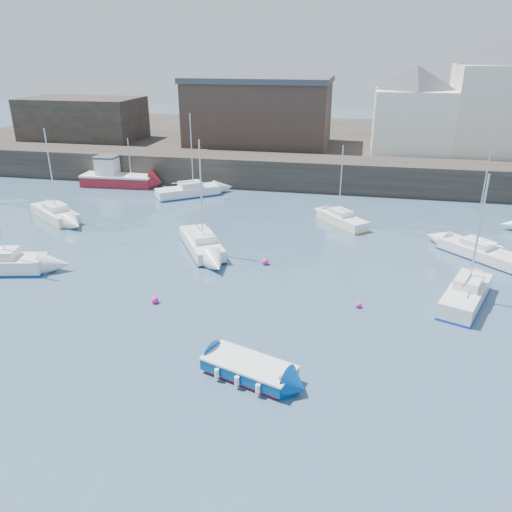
% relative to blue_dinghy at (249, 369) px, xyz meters
% --- Properties ---
extents(water, '(220.00, 220.00, 0.00)m').
position_rel_blue_dinghy_xyz_m(water, '(-1.76, -1.95, -0.43)').
color(water, '#2D4760').
rests_on(water, ground).
extents(quay_wall, '(90.00, 5.00, 3.00)m').
position_rel_blue_dinghy_xyz_m(quay_wall, '(-1.76, 33.05, 1.07)').
color(quay_wall, '#28231E').
rests_on(quay_wall, ground).
extents(land_strip, '(90.00, 32.00, 2.80)m').
position_rel_blue_dinghy_xyz_m(land_strip, '(-1.76, 51.05, 0.97)').
color(land_strip, '#28231E').
rests_on(land_strip, ground).
extents(bldg_east_a, '(13.36, 13.36, 11.80)m').
position_rel_blue_dinghy_xyz_m(bldg_east_a, '(18.24, 40.05, 8.37)').
color(bldg_east_a, beige).
rests_on(bldg_east_a, land_strip).
extents(bldg_east_d, '(11.14, 11.14, 8.95)m').
position_rel_blue_dinghy_xyz_m(bldg_east_d, '(9.24, 39.55, 6.93)').
color(bldg_east_d, white).
rests_on(bldg_east_d, land_strip).
extents(warehouse, '(16.40, 10.40, 7.60)m').
position_rel_blue_dinghy_xyz_m(warehouse, '(-7.76, 41.05, 6.18)').
color(warehouse, '#3D2D26').
rests_on(warehouse, land_strip).
extents(bldg_west, '(14.00, 8.00, 5.00)m').
position_rel_blue_dinghy_xyz_m(bldg_west, '(-29.76, 40.05, 4.87)').
color(bldg_west, '#353028').
rests_on(bldg_west, land_strip).
extents(blue_dinghy, '(4.44, 3.01, 0.78)m').
position_rel_blue_dinghy_xyz_m(blue_dinghy, '(0.00, 0.00, 0.00)').
color(blue_dinghy, maroon).
rests_on(blue_dinghy, ground).
extents(fishing_boat, '(7.60, 3.20, 4.94)m').
position_rel_blue_dinghy_xyz_m(fishing_boat, '(-20.70, 29.54, 0.52)').
color(fishing_boat, maroon).
rests_on(fishing_boat, ground).
extents(sailboat_b, '(4.85, 6.27, 7.89)m').
position_rel_blue_dinghy_xyz_m(sailboat_b, '(-6.50, 13.86, 0.08)').
color(sailboat_b, white).
rests_on(sailboat_b, ground).
extents(sailboat_c, '(3.73, 5.83, 7.34)m').
position_rel_blue_dinghy_xyz_m(sailboat_c, '(10.47, 9.13, 0.13)').
color(sailboat_c, white).
rests_on(sailboat_c, ground).
extents(sailboat_d, '(5.42, 5.30, 7.33)m').
position_rel_blue_dinghy_xyz_m(sailboat_d, '(12.62, 16.35, 0.01)').
color(sailboat_d, white).
rests_on(sailboat_d, ground).
extents(sailboat_e, '(5.89, 4.90, 7.56)m').
position_rel_blue_dinghy_xyz_m(sailboat_e, '(-20.72, 18.15, 0.06)').
color(sailboat_e, white).
rests_on(sailboat_e, ground).
extents(sailboat_f, '(4.46, 4.67, 6.37)m').
position_rel_blue_dinghy_xyz_m(sailboat_f, '(3.04, 21.49, 0.01)').
color(sailboat_f, white).
rests_on(sailboat_f, ground).
extents(sailboat_h, '(6.03, 5.22, 7.83)m').
position_rel_blue_dinghy_xyz_m(sailboat_h, '(-12.02, 27.08, 0.08)').
color(sailboat_h, white).
rests_on(sailboat_h, ground).
extents(buoy_near, '(0.42, 0.42, 0.42)m').
position_rel_blue_dinghy_xyz_m(buoy_near, '(-6.69, 5.65, -0.43)').
color(buoy_near, '#F51CA1').
rests_on(buoy_near, ground).
extents(buoy_mid, '(0.35, 0.35, 0.35)m').
position_rel_blue_dinghy_xyz_m(buoy_mid, '(4.61, 7.45, -0.43)').
color(buoy_mid, '#F51CA1').
rests_on(buoy_mid, ground).
extents(buoy_far, '(0.45, 0.45, 0.45)m').
position_rel_blue_dinghy_xyz_m(buoy_far, '(-1.58, 12.28, -0.43)').
color(buoy_far, '#F51CA1').
rests_on(buoy_far, ground).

